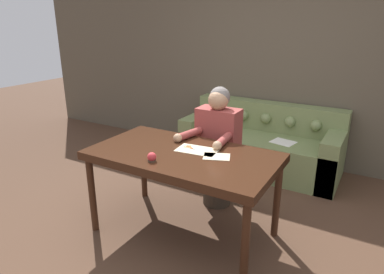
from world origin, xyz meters
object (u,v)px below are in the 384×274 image
Objects in this scene: couch at (261,145)px; person at (217,148)px; dining_table at (183,161)px; scissors at (191,148)px; pin_cushion at (152,157)px.

person is at bearing -94.16° from couch.
dining_table is 0.14m from scissors.
pin_cushion is at bearing -107.41° from scissors.
couch reaches higher than dining_table.
scissors reaches higher than dining_table.
pin_cushion is (-0.12, -0.39, 0.03)m from scissors.
dining_table is 1.75m from couch.
person is 16.92× the size of pin_cushion.
couch is 1.15m from person.
scissors is 3.07× the size of pin_cushion.
dining_table is 7.04× the size of scissors.
dining_table is at bearing -92.51° from person.
person is at bearing 87.92° from scissors.
couch is at bearing 85.84° from person.
pin_cushion reaches higher than scissors.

